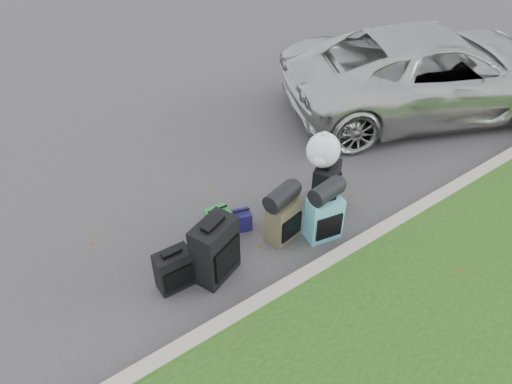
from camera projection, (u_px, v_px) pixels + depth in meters
ground at (270, 228)px, 6.84m from camera, size 120.00×120.00×0.00m
curb at (319, 268)px, 6.17m from camera, size 120.00×0.18×0.15m
suv at (434, 71)px, 8.89m from camera, size 5.88×4.43×1.48m
suitcase_small_black at (174, 270)px, 5.89m from camera, size 0.44×0.25×0.54m
suitcase_large_black_left at (215, 250)px, 5.95m from camera, size 0.65×0.52×0.82m
suitcase_olive at (283, 220)px, 6.52m from camera, size 0.48×0.35×0.60m
suitcase_teal at (324, 219)px, 6.52m from camera, size 0.49×0.35×0.64m
suitcase_large_black_right at (326, 186)px, 7.00m from camera, size 0.54×0.47×0.70m
tote_green at (218, 221)px, 6.69m from camera, size 0.33×0.27×0.35m
tote_navy at (241, 220)px, 6.76m from camera, size 0.30×0.27×0.27m
duffel_left at (282, 196)px, 6.23m from camera, size 0.51×0.36×0.25m
duffel_right at (326, 191)px, 6.25m from camera, size 0.47×0.30×0.25m
trash_bag at (323, 150)px, 6.65m from camera, size 0.47×0.47×0.47m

